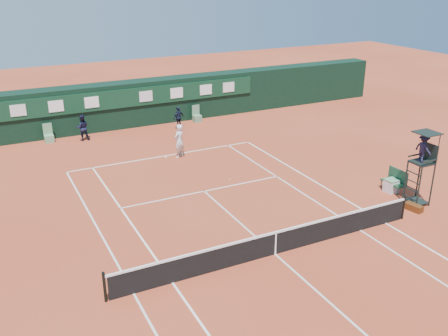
{
  "coord_description": "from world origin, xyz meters",
  "views": [
    {
      "loc": [
        -8.98,
        -13.62,
        9.94
      ],
      "look_at": [
        0.87,
        6.0,
        1.2
      ],
      "focal_mm": 40.0,
      "sensor_mm": 36.0,
      "label": 1
    }
  ],
  "objects_px": {
    "umpire_chair": "(423,153)",
    "player": "(179,141)",
    "cooler": "(391,186)",
    "player_bench": "(395,180)",
    "tennis_net": "(275,242)"
  },
  "relations": [
    {
      "from": "tennis_net",
      "to": "umpire_chair",
      "type": "bearing_deg",
      "value": 5.66
    },
    {
      "from": "tennis_net",
      "to": "player",
      "type": "height_order",
      "value": "player"
    },
    {
      "from": "umpire_chair",
      "to": "player",
      "type": "xyz_separation_m",
      "value": [
        -7.3,
        10.53,
        -1.49
      ]
    },
    {
      "from": "umpire_chair",
      "to": "player",
      "type": "distance_m",
      "value": 12.9
    },
    {
      "from": "tennis_net",
      "to": "cooler",
      "type": "bearing_deg",
      "value": 16.25
    },
    {
      "from": "umpire_chair",
      "to": "cooler",
      "type": "xyz_separation_m",
      "value": [
        -0.02,
        1.54,
        -2.13
      ]
    },
    {
      "from": "tennis_net",
      "to": "umpire_chair",
      "type": "xyz_separation_m",
      "value": [
        8.02,
        0.79,
        1.95
      ]
    },
    {
      "from": "player_bench",
      "to": "cooler",
      "type": "xyz_separation_m",
      "value": [
        -0.22,
        0.01,
        -0.27
      ]
    },
    {
      "from": "cooler",
      "to": "player",
      "type": "height_order",
      "value": "player"
    },
    {
      "from": "cooler",
      "to": "player_bench",
      "type": "bearing_deg",
      "value": -1.82
    },
    {
      "from": "tennis_net",
      "to": "cooler",
      "type": "xyz_separation_m",
      "value": [
        8.0,
        2.33,
        -0.18
      ]
    },
    {
      "from": "player_bench",
      "to": "tennis_net",
      "type": "bearing_deg",
      "value": -164.2
    },
    {
      "from": "player_bench",
      "to": "player",
      "type": "distance_m",
      "value": 11.72
    },
    {
      "from": "umpire_chair",
      "to": "player",
      "type": "relative_size",
      "value": 1.76
    },
    {
      "from": "umpire_chair",
      "to": "player",
      "type": "height_order",
      "value": "umpire_chair"
    }
  ]
}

